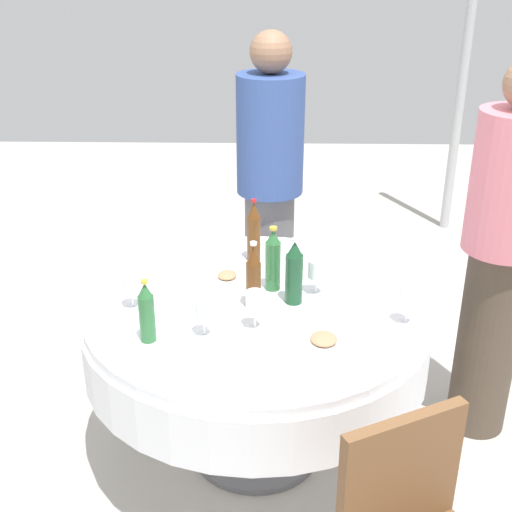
{
  "coord_description": "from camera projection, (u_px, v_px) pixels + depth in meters",
  "views": [
    {
      "loc": [
        2.38,
        0.05,
        2.06
      ],
      "look_at": [
        0.0,
        0.0,
        0.95
      ],
      "focal_mm": 47.84,
      "sensor_mm": 36.0,
      "label": 1
    }
  ],
  "objects": [
    {
      "name": "ground_plane",
      "position": [
        256.0,
        449.0,
        3.03
      ],
      "size": [
        10.0,
        10.0,
        0.0
      ],
      "primitive_type": "plane",
      "color": "#B7B2A8"
    },
    {
      "name": "dining_table",
      "position": [
        256.0,
        335.0,
        2.78
      ],
      "size": [
        1.39,
        1.39,
        0.74
      ],
      "color": "white",
      "rests_on": "ground_plane"
    },
    {
      "name": "bottle_brown_far",
      "position": [
        253.0,
        278.0,
        2.63
      ],
      "size": [
        0.06,
        0.06,
        0.28
      ],
      "color": "#593314",
      "rests_on": "dining_table"
    },
    {
      "name": "bottle_green_rear",
      "position": [
        147.0,
        313.0,
        2.42
      ],
      "size": [
        0.06,
        0.06,
        0.24
      ],
      "color": "#2D6B38",
      "rests_on": "dining_table"
    },
    {
      "name": "bottle_brown_south",
      "position": [
        254.0,
        232.0,
        3.03
      ],
      "size": [
        0.06,
        0.06,
        0.29
      ],
      "color": "#593314",
      "rests_on": "dining_table"
    },
    {
      "name": "bottle_green_north",
      "position": [
        273.0,
        260.0,
        2.77
      ],
      "size": [
        0.06,
        0.06,
        0.28
      ],
      "color": "#2D6B38",
      "rests_on": "dining_table"
    },
    {
      "name": "bottle_dark_green_left",
      "position": [
        294.0,
        273.0,
        2.67
      ],
      "size": [
        0.07,
        0.07,
        0.28
      ],
      "color": "#194728",
      "rests_on": "dining_table"
    },
    {
      "name": "wine_glass_north",
      "position": [
        256.0,
        301.0,
        2.49
      ],
      "size": [
        0.07,
        0.07,
        0.15
      ],
      "color": "white",
      "rests_on": "dining_table"
    },
    {
      "name": "wine_glass_left",
      "position": [
        408.0,
        298.0,
        2.53
      ],
      "size": [
        0.07,
        0.07,
        0.15
      ],
      "color": "white",
      "rests_on": "dining_table"
    },
    {
      "name": "wine_glass_inner",
      "position": [
        131.0,
        286.0,
        2.65
      ],
      "size": [
        0.07,
        0.07,
        0.14
      ],
      "color": "white",
      "rests_on": "dining_table"
    },
    {
      "name": "wine_glass_mid",
      "position": [
        317.0,
        270.0,
        2.75
      ],
      "size": [
        0.07,
        0.07,
        0.15
      ],
      "color": "white",
      "rests_on": "dining_table"
    },
    {
      "name": "wine_glass_east",
      "position": [
        203.0,
        312.0,
        2.46
      ],
      "size": [
        0.06,
        0.06,
        0.15
      ],
      "color": "white",
      "rests_on": "dining_table"
    },
    {
      "name": "plate_east",
      "position": [
        324.0,
        342.0,
        2.43
      ],
      "size": [
        0.24,
        0.24,
        0.04
      ],
      "color": "white",
      "rests_on": "dining_table"
    },
    {
      "name": "plate_right",
      "position": [
        227.0,
        278.0,
        2.89
      ],
      "size": [
        0.2,
        0.2,
        0.04
      ],
      "color": "white",
      "rests_on": "dining_table"
    },
    {
      "name": "plate_front",
      "position": [
        313.0,
        258.0,
        3.08
      ],
      "size": [
        0.25,
        0.25,
        0.02
      ],
      "color": "white",
      "rests_on": "dining_table"
    },
    {
      "name": "fork_rear",
      "position": [
        357.0,
        311.0,
        2.65
      ],
      "size": [
        0.17,
        0.09,
        0.0
      ],
      "primitive_type": "cube",
      "rotation": [
        0.0,
        0.0,
        0.43
      ],
      "color": "silver",
      "rests_on": "dining_table"
    },
    {
      "name": "fork_south",
      "position": [
        242.0,
        355.0,
        2.37
      ],
      "size": [
        0.16,
        0.11,
        0.0
      ],
      "primitive_type": "cube",
      "rotation": [
        0.0,
        0.0,
        5.72
      ],
      "color": "silver",
      "rests_on": "dining_table"
    },
    {
      "name": "fork_north",
      "position": [
        191.0,
        315.0,
        2.63
      ],
      "size": [
        0.15,
        0.12,
        0.0
      ],
      "primitive_type": "cube",
      "rotation": [
        0.0,
        0.0,
        5.62
      ],
      "color": "silver",
      "rests_on": "dining_table"
    },
    {
      "name": "folded_napkin",
      "position": [
        357.0,
        284.0,
        2.84
      ],
      "size": [
        0.14,
        0.14,
        0.02
      ],
      "primitive_type": "cube",
      "rotation": [
        0.0,
        0.0,
        -0.15
      ],
      "color": "white",
      "rests_on": "dining_table"
    },
    {
      "name": "person_far",
      "position": [
        502.0,
        253.0,
        2.83
      ],
      "size": [
        0.34,
        0.34,
        1.67
      ],
      "rotation": [
        0.0,
        0.0,
        0.21
      ],
      "color": "#4C3F33",
      "rests_on": "ground_plane"
    },
    {
      "name": "person_rear",
      "position": [
        270.0,
        190.0,
        3.53
      ],
      "size": [
        0.34,
        0.34,
        1.67
      ],
      "rotation": [
        0.0,
        0.0,
        1.52
      ],
      "color": "slate",
      "rests_on": "ground_plane"
    },
    {
      "name": "tent_pole_secondary",
      "position": [
        465.0,
        63.0,
        4.84
      ],
      "size": [
        0.07,
        0.07,
        2.52
      ],
      "primitive_type": "cylinder",
      "color": "#B2B5B7",
      "rests_on": "ground_plane"
    }
  ]
}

